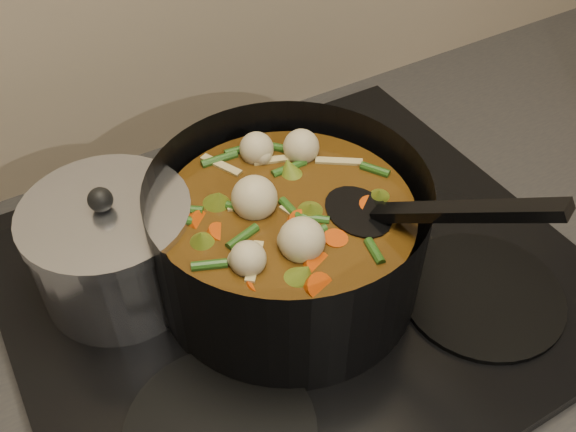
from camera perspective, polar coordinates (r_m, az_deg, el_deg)
stovetop at (r=0.74m, az=0.77°, el=-5.59°), size 0.62×0.54×0.03m
stockpot at (r=0.68m, az=0.05°, el=-1.99°), size 0.34×0.38×0.21m
saucepan at (r=0.70m, az=-15.22°, el=-2.81°), size 0.17×0.17×0.14m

